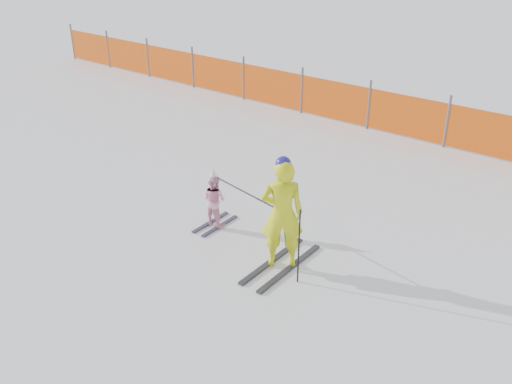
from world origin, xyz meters
TOP-DOWN VIEW (x-y plane):
  - ground at (0.00, 0.00)m, footprint 120.00×120.00m
  - adult at (0.67, 0.28)m, footprint 0.77×1.61m
  - child at (-0.99, 0.60)m, footprint 0.46×0.90m
  - ski_poles at (0.43, 0.27)m, footprint 2.00×0.52m
  - safety_fence at (-4.99, 6.61)m, footprint 16.43×0.06m

SIDE VIEW (x-z plane):
  - ground at x=0.00m, z-range 0.00..0.00m
  - child at x=-0.99m, z-range -0.05..1.07m
  - safety_fence at x=-4.99m, z-range -0.07..1.18m
  - ski_poles at x=0.43m, z-range 0.19..1.42m
  - adult at x=0.67m, z-range 0.00..1.86m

